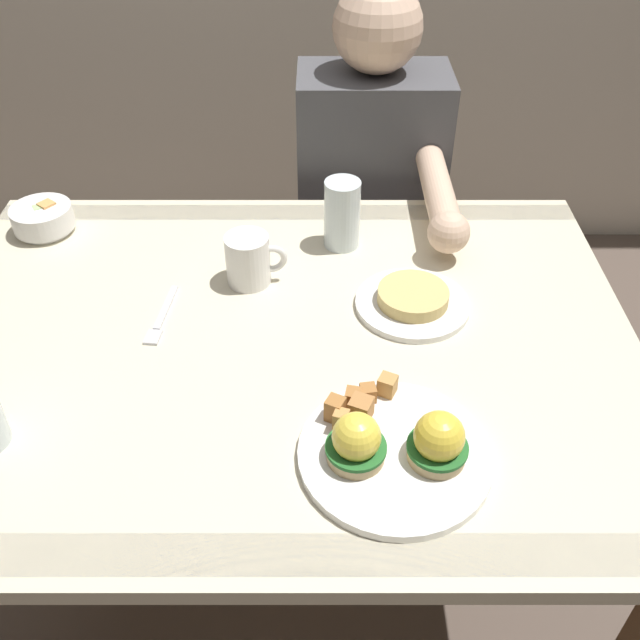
{
  "coord_description": "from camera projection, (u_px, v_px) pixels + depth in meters",
  "views": [
    {
      "loc": [
        0.07,
        -0.87,
        1.51
      ],
      "look_at": [
        0.07,
        0.0,
        0.78
      ],
      "focal_mm": 39.25,
      "sensor_mm": 36.0,
      "label": 1
    }
  ],
  "objects": [
    {
      "name": "side_plate",
      "position": [
        413.0,
        301.0,
        1.22
      ],
      "size": [
        0.2,
        0.2,
        0.04
      ],
      "color": "white",
      "rests_on": "dining_table"
    },
    {
      "name": "dining_table",
      "position": [
        281.0,
        383.0,
        1.23
      ],
      "size": [
        1.2,
        0.9,
        0.74
      ],
      "color": "beige",
      "rests_on": "ground_plane"
    },
    {
      "name": "water_glass_far",
      "position": [
        342.0,
        218.0,
        1.34
      ],
      "size": [
        0.07,
        0.07,
        0.14
      ],
      "color": "silver",
      "rests_on": "dining_table"
    },
    {
      "name": "eggs_benedict_plate",
      "position": [
        395.0,
        446.0,
        0.95
      ],
      "size": [
        0.27,
        0.27,
        0.09
      ],
      "color": "white",
      "rests_on": "dining_table"
    },
    {
      "name": "fruit_bowl",
      "position": [
        43.0,
        218.0,
        1.39
      ],
      "size": [
        0.12,
        0.12,
        0.06
      ],
      "color": "white",
      "rests_on": "dining_table"
    },
    {
      "name": "fork",
      "position": [
        162.0,
        318.0,
        1.2
      ],
      "size": [
        0.03,
        0.16,
        0.0
      ],
      "color": "silver",
      "rests_on": "dining_table"
    },
    {
      "name": "coffee_mug",
      "position": [
        249.0,
        258.0,
        1.25
      ],
      "size": [
        0.11,
        0.08,
        0.09
      ],
      "color": "white",
      "rests_on": "dining_table"
    },
    {
      "name": "diner_person",
      "position": [
        372.0,
        201.0,
        1.68
      ],
      "size": [
        0.34,
        0.54,
        1.14
      ],
      "color": "#33333D",
      "rests_on": "ground_plane"
    },
    {
      "name": "ground_plane",
      "position": [
        291.0,
        574.0,
        1.64
      ],
      "size": [
        6.0,
        6.0,
        0.0
      ],
      "primitive_type": "plane",
      "color": "brown"
    }
  ]
}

